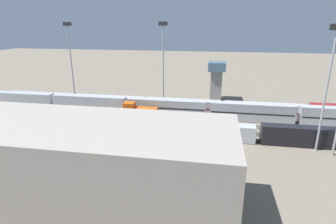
% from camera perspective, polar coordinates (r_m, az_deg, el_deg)
% --- Properties ---
extents(ground_plane, '(400.00, 400.00, 0.00)m').
position_cam_1_polar(ground_plane, '(80.35, -3.08, -1.27)').
color(ground_plane, '#756B5B').
extents(track_bed_0, '(140.00, 2.80, 0.12)m').
position_cam_1_polar(track_bed_0, '(91.95, -1.33, 1.30)').
color(track_bed_0, '#4C443D').
rests_on(track_bed_0, ground_plane).
extents(track_bed_1, '(140.00, 2.80, 0.12)m').
position_cam_1_polar(track_bed_1, '(87.27, -1.98, 0.37)').
color(track_bed_1, '#4C443D').
rests_on(track_bed_1, ground_plane).
extents(track_bed_2, '(140.00, 2.80, 0.12)m').
position_cam_1_polar(track_bed_2, '(82.63, -2.70, -0.66)').
color(track_bed_2, '#3D3833').
rests_on(track_bed_2, ground_plane).
extents(track_bed_3, '(140.00, 2.80, 0.12)m').
position_cam_1_polar(track_bed_3, '(78.04, -3.50, -1.82)').
color(track_bed_3, '#4C443D').
rests_on(track_bed_3, ground_plane).
extents(track_bed_4, '(140.00, 2.80, 0.12)m').
position_cam_1_polar(track_bed_4, '(73.50, -4.40, -3.12)').
color(track_bed_4, '#3D3833').
rests_on(track_bed_4, ground_plane).
extents(track_bed_5, '(140.00, 2.80, 0.12)m').
position_cam_1_polar(track_bed_5, '(69.02, -5.43, -4.59)').
color(track_bed_5, '#3D3833').
rests_on(track_bed_5, ground_plane).
extents(train_on_track_1, '(114.80, 3.06, 4.40)m').
position_cam_1_polar(train_on_track_1, '(85.74, 1.63, 1.44)').
color(train_on_track_1, maroon).
rests_on(train_on_track_1, ground_plane).
extents(train_on_track_2, '(119.80, 3.06, 5.00)m').
position_cam_1_polar(train_on_track_2, '(81.18, -0.31, 0.90)').
color(train_on_track_2, '#B7BABF').
rests_on(train_on_track_2, ground_plane).
extents(train_on_track_3, '(10.00, 3.00, 5.00)m').
position_cam_1_polar(train_on_track_3, '(78.24, -6.07, -0.21)').
color(train_on_track_3, '#D85914').
rests_on(train_on_track_3, ground_plane).
extents(train_on_track_5, '(90.60, 3.00, 4.40)m').
position_cam_1_polar(train_on_track_5, '(67.79, -3.85, -3.12)').
color(train_on_track_5, black).
rests_on(train_on_track_5, ground_plane).
extents(light_mast_0, '(2.80, 0.70, 26.84)m').
position_cam_1_polar(light_mast_0, '(90.83, -1.00, 12.09)').
color(light_mast_0, '#9EA0A5').
rests_on(light_mast_0, ground_plane).
extents(light_mast_2, '(2.80, 0.70, 26.72)m').
position_cam_1_polar(light_mast_2, '(102.38, -19.62, 11.71)').
color(light_mast_2, '#9EA0A5').
rests_on(light_mast_2, ground_plane).
extents(light_mast_3, '(2.80, 0.70, 26.31)m').
position_cam_1_polar(light_mast_3, '(63.99, 30.45, 6.89)').
color(light_mast_3, '#9EA0A5').
rests_on(light_mast_3, ground_plane).
extents(maintenance_shed, '(47.95, 16.33, 13.18)m').
position_cam_1_polar(maintenance_shed, '(43.56, -19.79, -10.31)').
color(maintenance_shed, '#9E9389').
rests_on(maintenance_shed, ground_plane).
extents(control_tower, '(6.00, 6.00, 13.46)m').
position_cam_1_polar(control_tower, '(99.72, 10.00, 6.97)').
color(control_tower, gray).
rests_on(control_tower, ground_plane).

